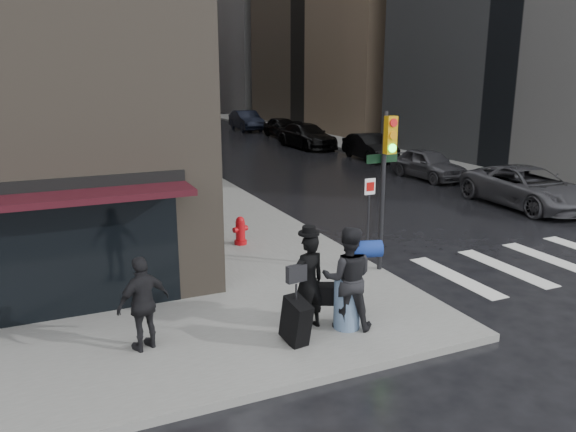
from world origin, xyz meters
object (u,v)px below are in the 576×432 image
(parked_car_0, at_px, (527,187))
(traffic_light, at_px, (384,170))
(parked_car_1, at_px, (428,164))
(parked_car_4, at_px, (283,127))
(parked_car_2, at_px, (370,147))
(parked_car_5, at_px, (246,120))
(fire_hydrant, at_px, (240,232))
(man_overcoat, at_px, (306,288))
(man_greycoat, at_px, (143,303))
(man_jeans, at_px, (347,278))
(parked_car_3, at_px, (307,136))

(parked_car_0, bearing_deg, traffic_light, -153.27)
(parked_car_1, relative_size, parked_car_4, 0.92)
(parked_car_2, relative_size, parked_car_5, 0.88)
(fire_hydrant, height_order, parked_car_2, parked_car_2)
(parked_car_0, bearing_deg, fire_hydrant, -174.40)
(man_overcoat, xyz_separation_m, man_greycoat, (-2.85, 0.51, -0.00))
(traffic_light, xyz_separation_m, parked_car_0, (8.89, 3.95, -1.88))
(parked_car_4, relative_size, parked_car_5, 0.89)
(parked_car_4, bearing_deg, traffic_light, -108.19)
(man_jeans, relative_size, parked_car_4, 0.45)
(man_jeans, distance_m, parked_car_1, 16.79)
(man_overcoat, distance_m, parked_car_0, 13.48)
(man_jeans, height_order, parked_car_1, man_jeans)
(traffic_light, distance_m, parked_car_5, 35.14)
(parked_car_1, bearing_deg, man_overcoat, -136.84)
(man_jeans, height_order, traffic_light, traffic_light)
(traffic_light, relative_size, fire_hydrant, 4.80)
(man_jeans, bearing_deg, traffic_light, -108.38)
(man_greycoat, xyz_separation_m, parked_car_4, (15.44, 29.67, -0.24))
(man_greycoat, bearing_deg, fire_hydrant, -145.97)
(man_jeans, height_order, parked_car_4, man_jeans)
(parked_car_0, height_order, parked_car_4, parked_car_4)
(fire_hydrant, height_order, parked_car_3, parked_car_3)
(man_overcoat, height_order, traffic_light, traffic_light)
(man_jeans, distance_m, parked_car_0, 12.89)
(fire_hydrant, bearing_deg, man_jeans, -89.13)
(man_overcoat, xyz_separation_m, parked_car_3, (11.70, 24.18, -0.23))
(man_overcoat, relative_size, traffic_light, 0.53)
(parked_car_5, bearing_deg, parked_car_0, -87.77)
(man_jeans, bearing_deg, parked_car_4, -85.56)
(parked_car_2, distance_m, parked_car_3, 6.09)
(fire_hydrant, xyz_separation_m, parked_car_2, (12.07, 12.57, 0.21))
(man_overcoat, xyz_separation_m, parked_car_2, (12.75, 18.18, -0.28))
(man_greycoat, bearing_deg, traffic_light, 174.75)
(parked_car_1, bearing_deg, man_jeans, -134.56)
(parked_car_0, relative_size, parked_car_1, 1.29)
(parked_car_4, bearing_deg, man_jeans, -110.69)
(man_overcoat, xyz_separation_m, traffic_light, (3.09, 2.22, 1.61))
(man_overcoat, distance_m, parked_car_5, 38.09)
(man_greycoat, relative_size, parked_car_5, 0.34)
(man_overcoat, height_order, parked_car_5, man_overcoat)
(man_greycoat, relative_size, fire_hydrant, 2.12)
(man_overcoat, distance_m, fire_hydrant, 5.67)
(fire_hydrant, xyz_separation_m, parked_car_1, (11.45, 6.56, 0.19))
(parked_car_0, distance_m, parked_car_5, 30.01)
(parked_car_3, relative_size, parked_car_4, 1.20)
(parked_car_2, xyz_separation_m, parked_car_5, (-0.86, 18.01, 0.10))
(parked_car_0, distance_m, parked_car_2, 12.03)
(man_overcoat, height_order, parked_car_1, man_overcoat)
(parked_car_2, height_order, parked_car_4, parked_car_4)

